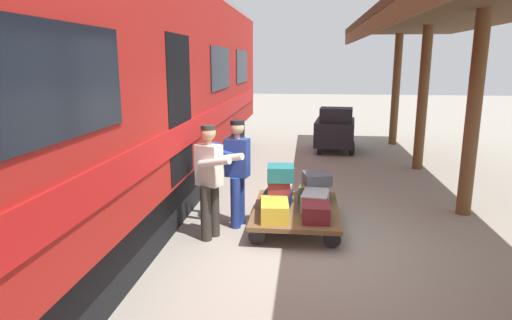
{
  "coord_description": "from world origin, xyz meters",
  "views": [
    {
      "loc": [
        0.18,
        6.01,
        2.59
      ],
      "look_at": [
        0.92,
        -0.4,
        1.15
      ],
      "focal_mm": 31.15,
      "sensor_mm": 36.0,
      "label": 1
    }
  ],
  "objects_px": {
    "luggage_cart": "(296,211)",
    "suitcase_maroon_trunk": "(316,212)",
    "suitcase_slate_roller": "(317,178)",
    "suitcase_cream_canvas": "(279,192)",
    "baggage_tug": "(335,130)",
    "porter_by_door": "(210,178)",
    "suitcase_navy_fabric": "(277,200)",
    "suitcase_yellow_case": "(275,210)",
    "suitcase_gray_aluminum": "(315,201)",
    "suitcase_burgundy_valise": "(279,187)",
    "suitcase_teal_softside": "(280,173)",
    "suitcase_olive_duffel": "(315,191)",
    "porter_in_overalls": "(236,170)",
    "train_car": "(78,99)"
  },
  "relations": [
    {
      "from": "luggage_cart",
      "to": "suitcase_navy_fabric",
      "type": "height_order",
      "value": "suitcase_navy_fabric"
    },
    {
      "from": "suitcase_yellow_case",
      "to": "porter_by_door",
      "type": "xyz_separation_m",
      "value": [
        0.93,
        0.08,
        0.47
      ]
    },
    {
      "from": "suitcase_navy_fabric",
      "to": "suitcase_cream_canvas",
      "type": "bearing_deg",
      "value": -90.0
    },
    {
      "from": "suitcase_cream_canvas",
      "to": "porter_in_overalls",
      "type": "height_order",
      "value": "porter_in_overalls"
    },
    {
      "from": "luggage_cart",
      "to": "porter_by_door",
      "type": "distance_m",
      "value": 1.52
    },
    {
      "from": "porter_by_door",
      "to": "suitcase_navy_fabric",
      "type": "bearing_deg",
      "value": -147.58
    },
    {
      "from": "suitcase_yellow_case",
      "to": "suitcase_gray_aluminum",
      "type": "bearing_deg",
      "value": -139.6
    },
    {
      "from": "suitcase_gray_aluminum",
      "to": "suitcase_teal_softside",
      "type": "relative_size",
      "value": 1.38
    },
    {
      "from": "porter_in_overalls",
      "to": "suitcase_maroon_trunk",
      "type": "bearing_deg",
      "value": 158.46
    },
    {
      "from": "suitcase_burgundy_valise",
      "to": "suitcase_teal_softside",
      "type": "distance_m",
      "value": 0.23
    },
    {
      "from": "suitcase_yellow_case",
      "to": "porter_by_door",
      "type": "relative_size",
      "value": 0.38
    },
    {
      "from": "suitcase_navy_fabric",
      "to": "suitcase_slate_roller",
      "type": "distance_m",
      "value": 0.87
    },
    {
      "from": "suitcase_cream_canvas",
      "to": "suitcase_olive_duffel",
      "type": "bearing_deg",
      "value": 180.0
    },
    {
      "from": "luggage_cart",
      "to": "suitcase_slate_roller",
      "type": "distance_m",
      "value": 0.75
    },
    {
      "from": "suitcase_yellow_case",
      "to": "suitcase_slate_roller",
      "type": "bearing_deg",
      "value": -120.82
    },
    {
      "from": "suitcase_burgundy_valise",
      "to": "suitcase_olive_duffel",
      "type": "bearing_deg",
      "value": -136.81
    },
    {
      "from": "suitcase_slate_roller",
      "to": "porter_by_door",
      "type": "bearing_deg",
      "value": 36.05
    },
    {
      "from": "suitcase_cream_canvas",
      "to": "baggage_tug",
      "type": "bearing_deg",
      "value": -102.35
    },
    {
      "from": "suitcase_yellow_case",
      "to": "suitcase_maroon_trunk",
      "type": "distance_m",
      "value": 0.6
    },
    {
      "from": "suitcase_maroon_trunk",
      "to": "suitcase_navy_fabric",
      "type": "height_order",
      "value": "suitcase_maroon_trunk"
    },
    {
      "from": "suitcase_yellow_case",
      "to": "baggage_tug",
      "type": "distance_m",
      "value": 6.91
    },
    {
      "from": "suitcase_navy_fabric",
      "to": "suitcase_teal_softside",
      "type": "bearing_deg",
      "value": 141.05
    },
    {
      "from": "suitcase_olive_duffel",
      "to": "suitcase_maroon_trunk",
      "type": "relative_size",
      "value": 1.21
    },
    {
      "from": "suitcase_cream_canvas",
      "to": "porter_by_door",
      "type": "height_order",
      "value": "porter_by_door"
    },
    {
      "from": "train_car",
      "to": "porter_by_door",
      "type": "distance_m",
      "value": 2.2
    },
    {
      "from": "luggage_cart",
      "to": "suitcase_olive_duffel",
      "type": "relative_size",
      "value": 2.94
    },
    {
      "from": "train_car",
      "to": "porter_by_door",
      "type": "relative_size",
      "value": 9.88
    },
    {
      "from": "suitcase_yellow_case",
      "to": "suitcase_gray_aluminum",
      "type": "relative_size",
      "value": 1.09
    },
    {
      "from": "luggage_cart",
      "to": "baggage_tug",
      "type": "height_order",
      "value": "baggage_tug"
    },
    {
      "from": "suitcase_gray_aluminum",
      "to": "suitcase_slate_roller",
      "type": "distance_m",
      "value": 0.59
    },
    {
      "from": "luggage_cart",
      "to": "suitcase_yellow_case",
      "type": "relative_size",
      "value": 2.91
    },
    {
      "from": "luggage_cart",
      "to": "suitcase_slate_roller",
      "type": "height_order",
      "value": "suitcase_slate_roller"
    },
    {
      "from": "suitcase_burgundy_valise",
      "to": "porter_by_door",
      "type": "height_order",
      "value": "porter_by_door"
    },
    {
      "from": "suitcase_slate_roller",
      "to": "porter_in_overalls",
      "type": "bearing_deg",
      "value": 23.94
    },
    {
      "from": "train_car",
      "to": "suitcase_yellow_case",
      "type": "bearing_deg",
      "value": -176.2
    },
    {
      "from": "suitcase_olive_duffel",
      "to": "suitcase_burgundy_valise",
      "type": "relative_size",
      "value": 1.57
    },
    {
      "from": "suitcase_olive_duffel",
      "to": "baggage_tug",
      "type": "distance_m",
      "value": 5.81
    },
    {
      "from": "suitcase_cream_canvas",
      "to": "porter_by_door",
      "type": "bearing_deg",
      "value": 49.79
    },
    {
      "from": "suitcase_yellow_case",
      "to": "suitcase_navy_fabric",
      "type": "height_order",
      "value": "suitcase_yellow_case"
    },
    {
      "from": "luggage_cart",
      "to": "suitcase_cream_canvas",
      "type": "bearing_deg",
      "value": -59.57
    },
    {
      "from": "suitcase_maroon_trunk",
      "to": "porter_by_door",
      "type": "height_order",
      "value": "porter_by_door"
    },
    {
      "from": "suitcase_maroon_trunk",
      "to": "suitcase_slate_roller",
      "type": "bearing_deg",
      "value": -91.62
    },
    {
      "from": "suitcase_navy_fabric",
      "to": "baggage_tug",
      "type": "relative_size",
      "value": 0.33
    },
    {
      "from": "suitcase_olive_duffel",
      "to": "suitcase_burgundy_valise",
      "type": "xyz_separation_m",
      "value": [
        0.56,
        0.53,
        0.21
      ]
    },
    {
      "from": "train_car",
      "to": "suitcase_navy_fabric",
      "type": "distance_m",
      "value": 3.32
    },
    {
      "from": "suitcase_slate_roller",
      "to": "suitcase_maroon_trunk",
      "type": "bearing_deg",
      "value": 88.38
    },
    {
      "from": "luggage_cart",
      "to": "suitcase_maroon_trunk",
      "type": "distance_m",
      "value": 0.62
    },
    {
      "from": "train_car",
      "to": "suitcase_burgundy_valise",
      "type": "bearing_deg",
      "value": -166.57
    },
    {
      "from": "train_car",
      "to": "suitcase_slate_roller",
      "type": "distance_m",
      "value": 3.92
    },
    {
      "from": "suitcase_olive_duffel",
      "to": "porter_by_door",
      "type": "xyz_separation_m",
      "value": [
        1.54,
        1.11,
        0.47
      ]
    }
  ]
}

